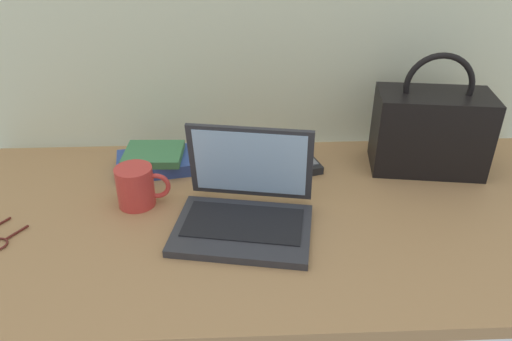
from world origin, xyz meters
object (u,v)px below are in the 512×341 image
(handbag, at_px, (430,130))
(laptop, at_px, (245,206))
(coffee_mug, at_px, (137,186))
(book_stack, at_px, (154,160))
(remote_control_near, at_px, (305,159))

(handbag, bearing_deg, laptop, -154.42)
(laptop, relative_size, coffee_mug, 2.61)
(laptop, xyz_separation_m, coffee_mug, (-0.27, 0.09, 0.01))
(coffee_mug, bearing_deg, book_stack, 84.81)
(remote_control_near, height_order, handbag, handbag)
(remote_control_near, relative_size, book_stack, 0.73)
(laptop, bearing_deg, remote_control_near, 58.04)
(coffee_mug, distance_m, book_stack, 0.18)
(coffee_mug, relative_size, remote_control_near, 0.80)
(book_stack, bearing_deg, handbag, -1.86)
(remote_control_near, xyz_separation_m, book_stack, (-0.43, -0.02, 0.01))
(handbag, relative_size, book_stack, 1.46)
(laptop, distance_m, coffee_mug, 0.28)
(laptop, xyz_separation_m, book_stack, (-0.25, 0.27, -0.02))
(remote_control_near, bearing_deg, laptop, -121.96)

